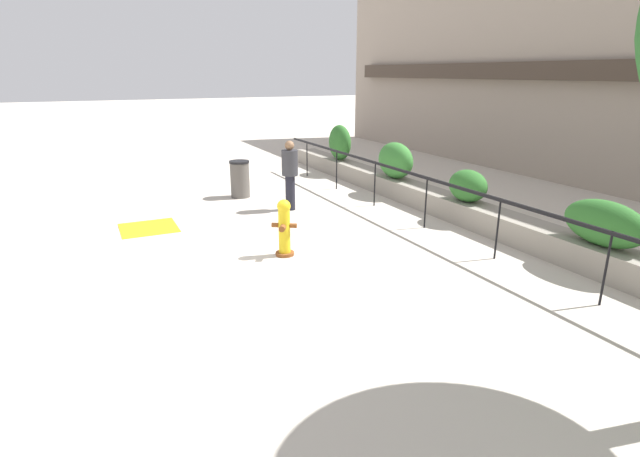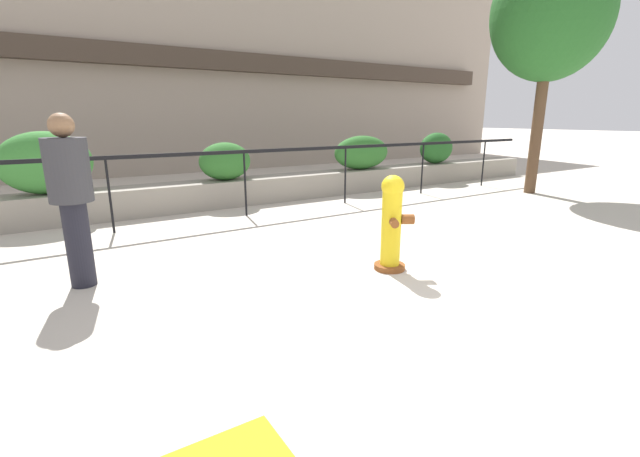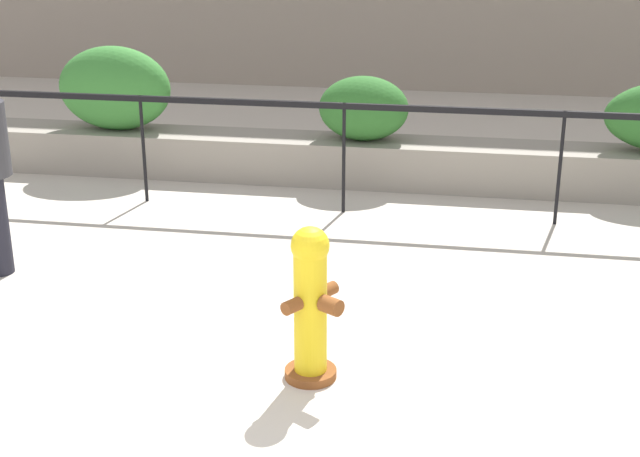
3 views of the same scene
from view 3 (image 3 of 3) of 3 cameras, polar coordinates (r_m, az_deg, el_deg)
planter_wall_low at (r=10.24m, az=2.42°, el=4.36°), size 18.00×0.70×0.50m
fence_railing_segment at (r=8.99m, az=1.55°, el=7.21°), size 15.00×0.05×1.15m
hedge_bush_1 at (r=10.81m, az=-13.01°, el=8.74°), size 1.35×0.70×0.98m
hedge_bush_2 at (r=10.08m, az=2.81°, el=7.69°), size 1.01×0.70×0.72m
fire_hydrant at (r=5.86m, az=-0.59°, el=-4.79°), size 0.49×0.49×1.08m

